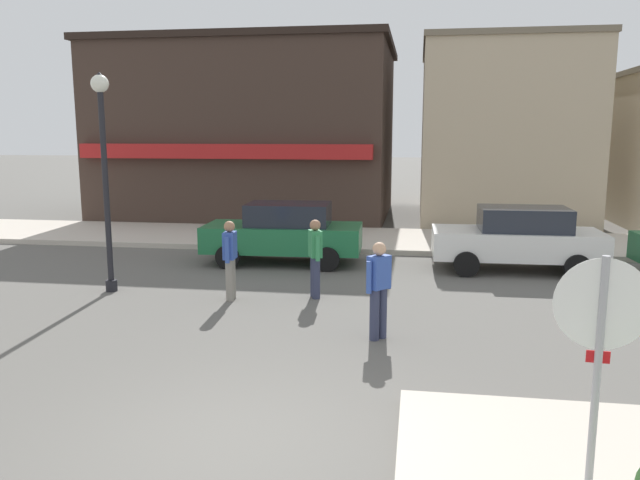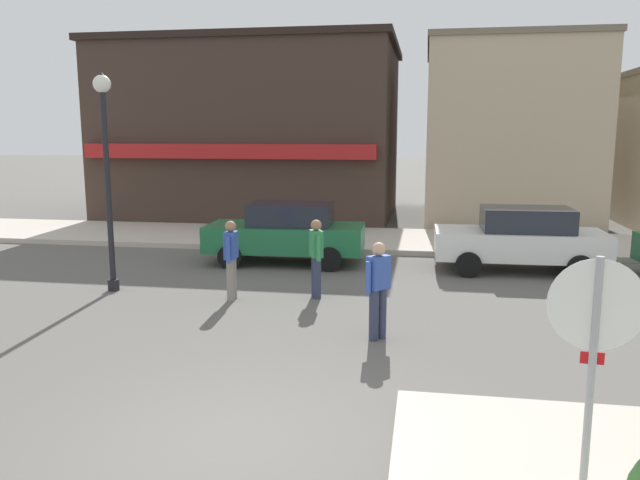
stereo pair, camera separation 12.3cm
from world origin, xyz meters
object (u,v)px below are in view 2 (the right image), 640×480
(parked_car_second, at_px, (521,238))
(pedestrian_kerb_side, at_px, (316,256))
(lamp_post, at_px, (106,151))
(pedestrian_crossing_far, at_px, (378,287))
(stop_sign, at_px, (594,344))
(parked_car_nearest, at_px, (287,232))
(pedestrian_crossing_near, at_px, (231,258))

(parked_car_second, distance_m, pedestrian_kerb_side, 5.51)
(lamp_post, relative_size, pedestrian_crossing_far, 2.82)
(stop_sign, relative_size, parked_car_nearest, 0.57)
(lamp_post, xyz_separation_m, pedestrian_crossing_far, (5.82, -2.24, -2.09))
(stop_sign, distance_m, pedestrian_crossing_far, 4.86)
(stop_sign, xyz_separation_m, pedestrian_crossing_far, (-2.19, 4.29, -0.65))
(pedestrian_crossing_near, bearing_deg, stop_sign, -49.77)
(parked_car_nearest, relative_size, parked_car_second, 1.01)
(lamp_post, xyz_separation_m, parked_car_second, (8.83, 3.41, -2.15))
(parked_car_second, xyz_separation_m, pedestrian_crossing_far, (-3.02, -5.65, 0.06))
(lamp_post, height_order, pedestrian_crossing_far, lamp_post)
(pedestrian_crossing_far, height_order, pedestrian_kerb_side, same)
(lamp_post, bearing_deg, stop_sign, -39.21)
(lamp_post, relative_size, pedestrian_kerb_side, 2.82)
(lamp_post, bearing_deg, pedestrian_kerb_side, 2.12)
(parked_car_second, relative_size, pedestrian_crossing_far, 2.50)
(stop_sign, bearing_deg, pedestrian_crossing_far, 117.06)
(parked_car_nearest, height_order, pedestrian_crossing_near, pedestrian_crossing_near)
(stop_sign, height_order, pedestrian_kerb_side, stop_sign)
(pedestrian_kerb_side, bearing_deg, stop_sign, -61.53)
(lamp_post, bearing_deg, parked_car_second, 21.10)
(lamp_post, distance_m, pedestrian_crossing_near, 3.45)
(stop_sign, bearing_deg, pedestrian_kerb_side, 118.47)
(parked_car_nearest, distance_m, pedestrian_crossing_far, 6.30)
(parked_car_second, bearing_deg, pedestrian_kerb_side, -143.93)
(parked_car_second, height_order, pedestrian_kerb_side, pedestrian_kerb_side)
(pedestrian_kerb_side, bearing_deg, pedestrian_crossing_near, -164.65)
(pedestrian_kerb_side, bearing_deg, lamp_post, -177.88)
(stop_sign, xyz_separation_m, parked_car_second, (0.83, 9.94, -0.71))
(parked_car_second, distance_m, pedestrian_crossing_near, 7.14)
(parked_car_nearest, bearing_deg, pedestrian_kerb_side, -67.56)
(stop_sign, bearing_deg, parked_car_second, 85.25)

